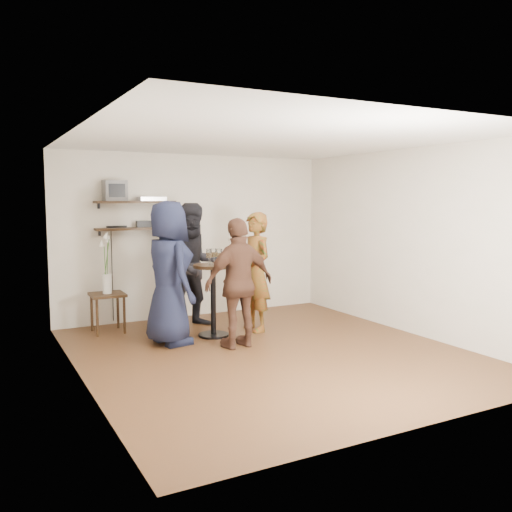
{
  "coord_description": "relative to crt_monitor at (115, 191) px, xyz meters",
  "views": [
    {
      "loc": [
        -3.23,
        -5.68,
        1.89
      ],
      "look_at": [
        0.0,
        0.4,
        1.17
      ],
      "focal_mm": 38.0,
      "sensor_mm": 36.0,
      "label": 1
    }
  ],
  "objects": [
    {
      "name": "room",
      "position": [
        1.31,
        -2.38,
        -0.72
      ],
      "size": [
        4.58,
        5.08,
        2.68
      ],
      "color": "#3F2814",
      "rests_on": "ground"
    },
    {
      "name": "shelf_upper",
      "position": [
        0.31,
        0.0,
        -0.17
      ],
      "size": [
        1.2,
        0.25,
        0.04
      ],
      "primitive_type": "cube",
      "color": "black",
      "rests_on": "room"
    },
    {
      "name": "shelf_lower",
      "position": [
        0.31,
        0.0,
        -0.57
      ],
      "size": [
        1.2,
        0.25,
        0.04
      ],
      "primitive_type": "cube",
      "color": "black",
      "rests_on": "room"
    },
    {
      "name": "crt_monitor",
      "position": [
        0.0,
        0.0,
        0.0
      ],
      "size": [
        0.32,
        0.3,
        0.3
      ],
      "primitive_type": "cube",
      "color": "#59595B",
      "rests_on": "shelf_upper"
    },
    {
      "name": "dvd_deck",
      "position": [
        0.56,
        0.0,
        -0.12
      ],
      "size": [
        0.4,
        0.24,
        0.06
      ],
      "primitive_type": "cube",
      "color": "silver",
      "rests_on": "shelf_upper"
    },
    {
      "name": "radio",
      "position": [
        0.43,
        0.0,
        -0.5
      ],
      "size": [
        0.22,
        0.1,
        0.1
      ],
      "primitive_type": "cube",
      "color": "black",
      "rests_on": "shelf_lower"
    },
    {
      "name": "power_strip",
      "position": [
        0.03,
        0.05,
        -0.54
      ],
      "size": [
        0.3,
        0.05,
        0.03
      ],
      "primitive_type": "cube",
      "color": "black",
      "rests_on": "shelf_lower"
    },
    {
      "name": "side_table",
      "position": [
        -0.23,
        -0.38,
        -1.55
      ],
      "size": [
        0.48,
        0.48,
        0.56
      ],
      "rotation": [
        0.0,
        0.0,
        -0.02
      ],
      "color": "black",
      "rests_on": "room"
    },
    {
      "name": "vase_lilies",
      "position": [
        -0.23,
        -0.38,
        -1.17
      ],
      "size": [
        0.19,
        0.19,
        0.89
      ],
      "rotation": [
        0.0,
        0.0,
        -0.02
      ],
      "color": "white",
      "rests_on": "side_table"
    },
    {
      "name": "drinks_table",
      "position": [
        1.01,
        -1.28,
        -1.37
      ],
      "size": [
        0.55,
        0.55,
        1.0
      ],
      "color": "black",
      "rests_on": "room"
    },
    {
      "name": "wine_glass_fl",
      "position": [
        0.93,
        -1.33,
        -0.86
      ],
      "size": [
        0.07,
        0.07,
        0.22
      ],
      "color": "silver",
      "rests_on": "drinks_table"
    },
    {
      "name": "wine_glass_fr",
      "position": [
        1.09,
        -1.33,
        -0.87
      ],
      "size": [
        0.07,
        0.07,
        0.22
      ],
      "color": "silver",
      "rests_on": "drinks_table"
    },
    {
      "name": "wine_glass_bl",
      "position": [
        0.99,
        -1.22,
        -0.88
      ],
      "size": [
        0.07,
        0.07,
        0.2
      ],
      "color": "silver",
      "rests_on": "drinks_table"
    },
    {
      "name": "wine_glass_br",
      "position": [
        1.03,
        -1.27,
        -0.87
      ],
      "size": [
        0.07,
        0.07,
        0.22
      ],
      "color": "silver",
      "rests_on": "drinks_table"
    },
    {
      "name": "person_plaid",
      "position": [
        1.68,
        -1.25,
        -1.16
      ],
      "size": [
        0.43,
        0.64,
        1.71
      ],
      "primitive_type": "imported",
      "rotation": [
        0.0,
        0.0,
        -1.53
      ],
      "color": "#AE2D13",
      "rests_on": "room"
    },
    {
      "name": "person_dark",
      "position": [
        1.01,
        -0.61,
        -1.1
      ],
      "size": [
        0.89,
        0.7,
        1.84
      ],
      "primitive_type": "imported",
      "rotation": [
        0.0,
        0.0,
        -0.0
      ],
      "color": "black",
      "rests_on": "room"
    },
    {
      "name": "person_navy",
      "position": [
        0.34,
        -1.37,
        -1.08
      ],
      "size": [
        0.71,
        0.99,
        1.88
      ],
      "primitive_type": "imported",
      "rotation": [
        0.0,
        0.0,
        1.71
      ],
      "color": "black",
      "rests_on": "room"
    },
    {
      "name": "person_brown",
      "position": [
        1.08,
        -1.95,
        -1.19
      ],
      "size": [
        1.01,
        0.51,
        1.66
      ],
      "primitive_type": "imported",
      "rotation": [
        0.0,
        0.0,
        3.25
      ],
      "color": "#4D2E21",
      "rests_on": "room"
    }
  ]
}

